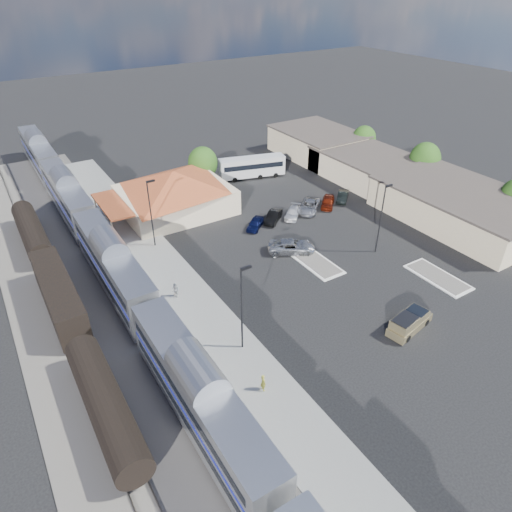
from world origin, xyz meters
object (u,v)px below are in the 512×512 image
pickup_truck (410,322)px  coach_bus (252,166)px  station_depot (175,191)px  suv (292,246)px

pickup_truck → coach_bus: (7.28, 41.36, 1.17)m
station_depot → coach_bus: station_depot is taller
station_depot → pickup_truck: station_depot is taller
station_depot → suv: bearing=-67.7°
station_depot → suv: 20.05m
suv → coach_bus: bearing=11.4°
pickup_truck → coach_bus: bearing=-21.1°
suv → station_depot: bearing=53.8°
pickup_truck → suv: (-1.33, 17.92, -0.06)m
suv → coach_bus: 25.00m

